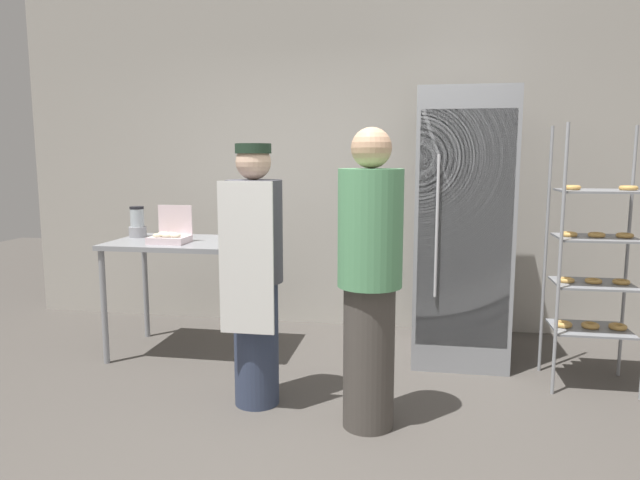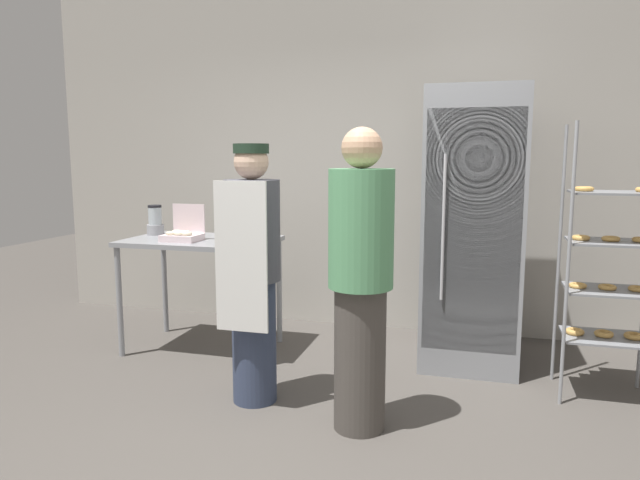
{
  "view_description": "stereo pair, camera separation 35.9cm",
  "coord_description": "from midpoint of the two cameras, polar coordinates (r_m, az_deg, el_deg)",
  "views": [
    {
      "loc": [
        0.46,
        -2.71,
        1.5
      ],
      "look_at": [
        -0.14,
        0.8,
        0.99
      ],
      "focal_mm": 32.0,
      "sensor_mm": 36.0,
      "label": 1
    },
    {
      "loc": [
        0.81,
        -2.63,
        1.5
      ],
      "look_at": [
        -0.14,
        0.8,
        0.99
      ],
      "focal_mm": 32.0,
      "sensor_mm": 36.0,
      "label": 2
    }
  ],
  "objects": [
    {
      "name": "blender_pitcher",
      "position": [
        4.79,
        -14.13,
        1.78
      ],
      "size": [
        0.14,
        0.14,
        0.24
      ],
      "color": "#99999E",
      "rests_on": "prep_counter"
    },
    {
      "name": "person_customer",
      "position": [
        3.12,
        7.39,
        -3.97
      ],
      "size": [
        0.35,
        0.35,
        1.67
      ],
      "color": "#47423D",
      "rests_on": "ground_plane"
    },
    {
      "name": "person_baker",
      "position": [
        3.46,
        -3.82,
        -3.11
      ],
      "size": [
        0.34,
        0.35,
        1.59
      ],
      "color": "#333D56",
      "rests_on": "ground_plane"
    },
    {
      "name": "baking_rack",
      "position": [
        4.04,
        29.24,
        -2.44
      ],
      "size": [
        0.55,
        0.43,
        1.72
      ],
      "color": "#93969B",
      "rests_on": "ground_plane"
    },
    {
      "name": "donut_box",
      "position": [
        4.4,
        -11.36,
        0.51
      ],
      "size": [
        0.27,
        0.23,
        0.27
      ],
      "color": "silver",
      "rests_on": "prep_counter"
    },
    {
      "name": "prep_counter",
      "position": [
        4.5,
        -9.6,
        -1.13
      ],
      "size": [
        1.13,
        0.73,
        0.88
      ],
      "color": "gray",
      "rests_on": "ground_plane"
    },
    {
      "name": "back_wall",
      "position": [
        5.1,
        8.43,
        8.42
      ],
      "size": [
        6.4,
        0.12,
        3.07
      ],
      "primitive_type": "cube",
      "color": "#ADA89E",
      "rests_on": "ground_plane"
    },
    {
      "name": "refrigerator",
      "position": [
        4.31,
        17.35,
        1.0
      ],
      "size": [
        0.68,
        0.76,
        1.99
      ],
      "color": "gray",
      "rests_on": "ground_plane"
    },
    {
      "name": "ground_plane",
      "position": [
        3.13,
        1.98,
        -20.6
      ],
      "size": [
        14.0,
        14.0,
        0.0
      ],
      "primitive_type": "plane",
      "color": "#4C4742"
    }
  ]
}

